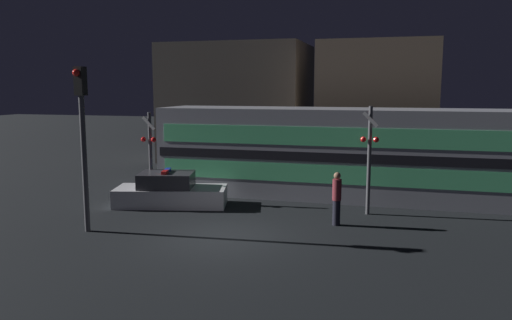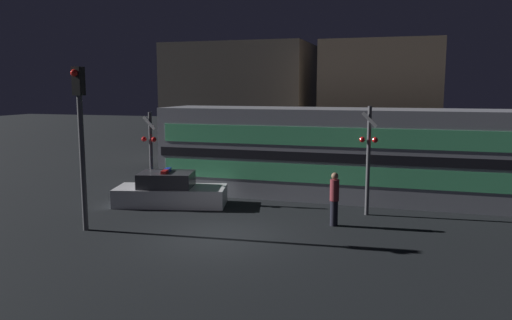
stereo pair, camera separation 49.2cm
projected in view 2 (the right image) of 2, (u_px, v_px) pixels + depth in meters
The scene contains 9 objects.
ground_plane at pixel (219, 236), 15.79m from camera, with size 120.00×120.00×0.00m, color black.
train at pixel (335, 153), 21.33m from camera, with size 15.23×3.20×3.79m.
police_car at pixel (170, 192), 19.94m from camera, with size 4.64×2.74×1.45m.
pedestrian at pixel (334, 199), 16.86m from camera, with size 0.31×0.31×1.84m.
crossing_signal_near at pixel (368, 157), 18.12m from camera, with size 0.66×0.31×4.01m.
crossing_signal_far at pixel (151, 153), 20.54m from camera, with size 0.66×0.31×3.68m.
traffic_light_corner at pixel (81, 130), 16.00m from camera, with size 0.30×0.46×5.32m.
building_left at pixel (243, 103), 32.26m from camera, with size 8.78×6.46×7.36m.
building_center at pixel (381, 109), 27.12m from camera, with size 6.02×5.89×7.06m.
Camera 2 is at (5.60, -14.26, 4.66)m, focal length 35.00 mm.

